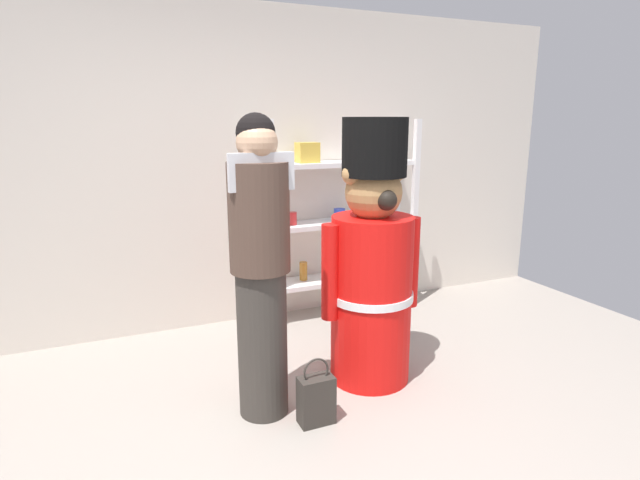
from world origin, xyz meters
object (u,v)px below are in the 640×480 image
Objects in this scene: merchandise_shelf at (339,217)px; person_shopper at (260,264)px; shopping_bag at (316,399)px; teddy_bear_guard at (372,267)px.

person_shopper reaches higher than merchandise_shelf.
person_shopper is (-1.11, -1.32, 0.04)m from merchandise_shelf.
person_shopper is 4.34× the size of shopping_bag.
teddy_bear_guard is 0.80m from person_shopper.
teddy_bear_guard is 0.99× the size of person_shopper.
merchandise_shelf is at bearing 60.50° from shopping_bag.
person_shopper is 0.83m from shopping_bag.
merchandise_shelf reaches higher than shopping_bag.
teddy_bear_guard is at bearing 33.13° from shopping_bag.
shopping_bag is at bearing -119.50° from merchandise_shelf.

